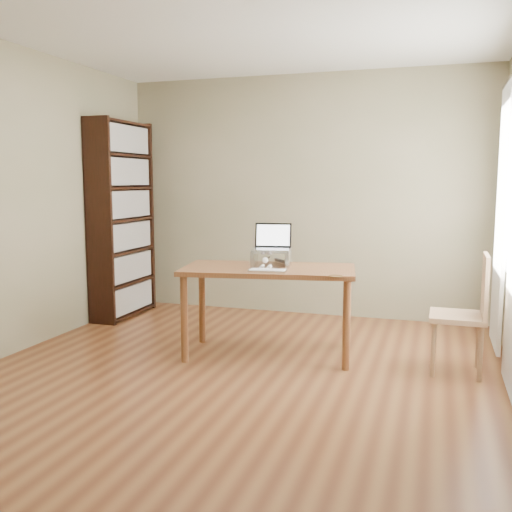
{
  "coord_description": "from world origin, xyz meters",
  "views": [
    {
      "loc": [
        1.42,
        -3.85,
        1.46
      ],
      "look_at": [
        -0.02,
        0.63,
        0.84
      ],
      "focal_mm": 40.0,
      "sensor_mm": 36.0,
      "label": 1
    }
  ],
  "objects_px": {
    "laptop": "(273,243)",
    "chair": "(468,310)",
    "keyboard": "(268,271)",
    "cat": "(270,257)",
    "desk": "(269,279)",
    "bookshelf": "(122,220)"
  },
  "relations": [
    {
      "from": "desk",
      "to": "chair",
      "type": "distance_m",
      "value": 1.58
    },
    {
      "from": "bookshelf",
      "to": "chair",
      "type": "xyz_separation_m",
      "value": [
        3.49,
        -0.89,
        -0.55
      ]
    },
    {
      "from": "cat",
      "to": "chair",
      "type": "xyz_separation_m",
      "value": [
        1.59,
        -0.1,
        -0.32
      ]
    },
    {
      "from": "laptop",
      "to": "cat",
      "type": "bearing_deg",
      "value": -138.74
    },
    {
      "from": "bookshelf",
      "to": "laptop",
      "type": "relative_size",
      "value": 6.11
    },
    {
      "from": "bookshelf",
      "to": "chair",
      "type": "distance_m",
      "value": 3.64
    },
    {
      "from": "chair",
      "to": "laptop",
      "type": "bearing_deg",
      "value": 176.27
    },
    {
      "from": "bookshelf",
      "to": "keyboard",
      "type": "bearing_deg",
      "value": -29.65
    },
    {
      "from": "cat",
      "to": "chair",
      "type": "distance_m",
      "value": 1.63
    },
    {
      "from": "laptop",
      "to": "desk",
      "type": "bearing_deg",
      "value": -99.04
    },
    {
      "from": "desk",
      "to": "laptop",
      "type": "xyz_separation_m",
      "value": [
        0.0,
        0.14,
        0.28
      ]
    },
    {
      "from": "keyboard",
      "to": "laptop",
      "type": "bearing_deg",
      "value": 93.22
    },
    {
      "from": "bookshelf",
      "to": "laptop",
      "type": "height_order",
      "value": "bookshelf"
    },
    {
      "from": "desk",
      "to": "cat",
      "type": "height_order",
      "value": "cat"
    },
    {
      "from": "desk",
      "to": "keyboard",
      "type": "xyz_separation_m",
      "value": [
        0.06,
        -0.22,
        0.11
      ]
    },
    {
      "from": "bookshelf",
      "to": "desk",
      "type": "xyz_separation_m",
      "value": [
        1.92,
        -0.9,
        -0.4
      ]
    },
    {
      "from": "desk",
      "to": "cat",
      "type": "bearing_deg",
      "value": 91.37
    },
    {
      "from": "bookshelf",
      "to": "keyboard",
      "type": "distance_m",
      "value": 2.29
    },
    {
      "from": "bookshelf",
      "to": "desk",
      "type": "bearing_deg",
      "value": -25.25
    },
    {
      "from": "chair",
      "to": "cat",
      "type": "bearing_deg",
      "value": 177.21
    },
    {
      "from": "laptop",
      "to": "chair",
      "type": "xyz_separation_m",
      "value": [
        1.57,
        -0.12,
        -0.44
      ]
    },
    {
      "from": "cat",
      "to": "bookshelf",
      "type": "bearing_deg",
      "value": 148.5
    }
  ]
}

